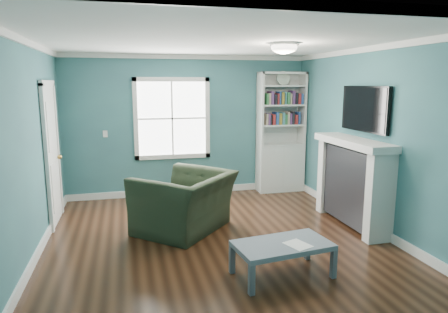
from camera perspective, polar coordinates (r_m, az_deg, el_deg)
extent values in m
plane|color=black|center=(5.43, -0.77, -12.17)|extent=(5.00, 5.00, 0.00)
plane|color=#345D69|center=(7.51, -5.12, 4.35)|extent=(4.50, 0.00, 4.50)
plane|color=#345D69|center=(2.75, 11.09, -6.27)|extent=(4.50, 0.00, 4.50)
plane|color=#345D69|center=(5.07, -26.40, 0.43)|extent=(0.00, 5.00, 5.00)
plane|color=#345D69|center=(5.99, 20.67, 2.21)|extent=(0.00, 5.00, 5.00)
plane|color=white|center=(5.04, -0.84, 16.27)|extent=(5.00, 5.00, 0.00)
cube|color=white|center=(7.73, -4.95, -4.85)|extent=(4.50, 0.03, 0.12)
cube|color=white|center=(5.40, -25.17, -12.63)|extent=(0.03, 5.00, 0.12)
cube|color=white|center=(6.27, 19.83, -9.09)|extent=(0.03, 5.00, 0.12)
cube|color=white|center=(7.47, -5.25, 13.99)|extent=(4.50, 0.04, 0.08)
cube|color=white|center=(2.70, 11.89, 20.41)|extent=(4.50, 0.04, 0.08)
cube|color=white|center=(5.03, -27.35, 14.72)|extent=(0.04, 5.00, 0.08)
cube|color=white|center=(5.95, 21.30, 14.30)|extent=(0.04, 5.00, 0.08)
cube|color=white|center=(7.45, -7.42, 5.41)|extent=(1.24, 0.01, 1.34)
cube|color=white|center=(7.40, -12.51, 5.22)|extent=(0.08, 0.06, 1.50)
cube|color=white|center=(7.54, -2.40, 5.55)|extent=(0.08, 0.06, 1.50)
cube|color=white|center=(7.53, -7.28, 0.02)|extent=(1.40, 0.06, 0.08)
cube|color=white|center=(7.41, -7.54, 10.88)|extent=(1.40, 0.06, 0.08)
cube|color=white|center=(7.44, -7.41, 5.40)|extent=(1.24, 0.03, 0.03)
cube|color=white|center=(7.44, -7.41, 5.40)|extent=(0.03, 0.03, 1.34)
cube|color=silver|center=(7.91, 7.99, -1.64)|extent=(0.90, 0.35, 0.90)
cube|color=silver|center=(7.61, 5.18, 6.69)|extent=(0.04, 0.35, 1.40)
cube|color=silver|center=(7.93, 11.10, 6.68)|extent=(0.04, 0.35, 1.40)
cube|color=silver|center=(7.91, 7.75, 6.77)|extent=(0.90, 0.02, 1.40)
cube|color=silver|center=(7.75, 8.33, 11.72)|extent=(0.90, 0.35, 0.04)
cube|color=silver|center=(7.83, 8.07, 1.72)|extent=(0.84, 0.33, 0.03)
cube|color=silver|center=(7.78, 8.14, 4.49)|extent=(0.84, 0.33, 0.03)
cube|color=silver|center=(7.76, 8.22, 7.28)|extent=(0.84, 0.33, 0.03)
cube|color=silver|center=(7.75, 8.29, 9.94)|extent=(0.84, 0.33, 0.03)
cube|color=tan|center=(7.75, 8.22, 5.39)|extent=(0.70, 0.25, 0.22)
cube|color=#593366|center=(7.73, 8.30, 8.20)|extent=(0.70, 0.25, 0.22)
cylinder|color=beige|center=(7.70, 8.46, 11.02)|extent=(0.26, 0.06, 0.26)
cube|color=black|center=(6.20, 18.00, -3.98)|extent=(0.30, 1.20, 1.10)
cube|color=black|center=(6.24, 17.74, -5.77)|extent=(0.22, 0.65, 0.70)
cube|color=silver|center=(5.65, 21.39, -5.56)|extent=(0.36, 0.16, 1.20)
cube|color=silver|center=(6.75, 14.88, -2.67)|extent=(0.36, 0.16, 1.20)
cube|color=silver|center=(6.06, 18.02, 1.97)|extent=(0.44, 1.58, 0.10)
cube|color=black|center=(6.09, 19.47, 6.42)|extent=(0.06, 1.10, 0.65)
cube|color=silver|center=(6.47, -23.37, 0.11)|extent=(0.04, 0.80, 2.05)
cube|color=white|center=(6.03, -23.96, -0.63)|extent=(0.05, 0.08, 2.13)
cube|color=white|center=(6.90, -22.70, 0.75)|extent=(0.05, 0.08, 2.13)
cube|color=white|center=(6.38, -23.97, 9.57)|extent=(0.05, 0.98, 0.08)
sphere|color=#BF8C3F|center=(6.76, -22.42, -0.06)|extent=(0.07, 0.07, 0.07)
ellipsoid|color=white|center=(5.40, 8.59, 15.13)|extent=(0.34, 0.34, 0.15)
cylinder|color=white|center=(5.41, 8.60, 15.60)|extent=(0.38, 0.38, 0.03)
cube|color=white|center=(7.43, -16.61, 3.12)|extent=(0.08, 0.01, 0.12)
imported|color=#222C1C|center=(5.72, -5.64, -5.14)|extent=(1.47, 1.50, 1.11)
cube|color=#4F555E|center=(4.16, 3.97, -17.17)|extent=(0.06, 0.06, 0.32)
cube|color=#4F555E|center=(4.62, 15.38, -14.57)|extent=(0.06, 0.06, 0.32)
cube|color=#4F555E|center=(4.57, 1.16, -14.46)|extent=(0.06, 0.06, 0.32)
cube|color=#4F555E|center=(5.00, 11.83, -12.45)|extent=(0.06, 0.06, 0.32)
cube|color=slate|center=(4.49, 8.37, -12.45)|extent=(1.10, 0.70, 0.06)
cube|color=white|center=(4.45, 10.50, -12.28)|extent=(0.29, 0.33, 0.00)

